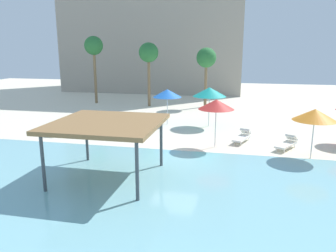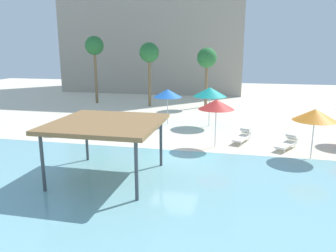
{
  "view_description": "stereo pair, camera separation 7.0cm",
  "coord_description": "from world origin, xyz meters",
  "px_view_note": "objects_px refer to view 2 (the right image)",
  "views": [
    {
      "loc": [
        3.19,
        -16.0,
        5.65
      ],
      "look_at": [
        -0.69,
        2.0,
        1.3
      ],
      "focal_mm": 35.34,
      "sensor_mm": 36.0,
      "label": 1
    },
    {
      "loc": [
        3.25,
        -15.98,
        5.65
      ],
      "look_at": [
        -0.69,
        2.0,
        1.3
      ],
      "focal_mm": 35.34,
      "sensor_mm": 36.0,
      "label": 2
    }
  ],
  "objects_px": {
    "beach_umbrella_red_5": "(216,104)",
    "palm_tree_1": "(149,54)",
    "beach_umbrella_blue_1": "(168,93)",
    "lounge_chair_3": "(59,128)",
    "palm_tree_0": "(207,59)",
    "lounge_chair_1": "(287,143)",
    "beach_umbrella_orange_4": "(315,115)",
    "lounge_chair_0": "(243,137)",
    "shade_pavilion": "(106,125)",
    "palm_tree_2": "(94,47)",
    "beach_umbrella_teal_2": "(210,92)"
  },
  "relations": [
    {
      "from": "lounge_chair_1",
      "to": "beach_umbrella_orange_4",
      "type": "bearing_deg",
      "value": 63.15
    },
    {
      "from": "beach_umbrella_orange_4",
      "to": "palm_tree_1",
      "type": "relative_size",
      "value": 0.43
    },
    {
      "from": "beach_umbrella_blue_1",
      "to": "palm_tree_1",
      "type": "relative_size",
      "value": 0.43
    },
    {
      "from": "beach_umbrella_orange_4",
      "to": "palm_tree_0",
      "type": "xyz_separation_m",
      "value": [
        -7.05,
        14.42,
        2.31
      ]
    },
    {
      "from": "beach_umbrella_red_5",
      "to": "lounge_chair_1",
      "type": "height_order",
      "value": "beach_umbrella_red_5"
    },
    {
      "from": "beach_umbrella_teal_2",
      "to": "beach_umbrella_blue_1",
      "type": "bearing_deg",
      "value": 179.58
    },
    {
      "from": "beach_umbrella_orange_4",
      "to": "lounge_chair_1",
      "type": "relative_size",
      "value": 1.36
    },
    {
      "from": "shade_pavilion",
      "to": "palm_tree_2",
      "type": "xyz_separation_m",
      "value": [
        -9.16,
        19.16,
        3.28
      ]
    },
    {
      "from": "beach_umbrella_orange_4",
      "to": "palm_tree_2",
      "type": "xyz_separation_m",
      "value": [
        -18.51,
        14.4,
        3.38
      ]
    },
    {
      "from": "palm_tree_2",
      "to": "lounge_chair_3",
      "type": "bearing_deg",
      "value": -77.37
    },
    {
      "from": "beach_umbrella_red_5",
      "to": "palm_tree_2",
      "type": "relative_size",
      "value": 0.41
    },
    {
      "from": "beach_umbrella_blue_1",
      "to": "palm_tree_1",
      "type": "bearing_deg",
      "value": 114.85
    },
    {
      "from": "lounge_chair_0",
      "to": "palm_tree_0",
      "type": "relative_size",
      "value": 0.35
    },
    {
      "from": "palm_tree_0",
      "to": "lounge_chair_3",
      "type": "bearing_deg",
      "value": -124.86
    },
    {
      "from": "beach_umbrella_red_5",
      "to": "palm_tree_1",
      "type": "relative_size",
      "value": 0.46
    },
    {
      "from": "palm_tree_0",
      "to": "palm_tree_2",
      "type": "distance_m",
      "value": 11.51
    },
    {
      "from": "beach_umbrella_teal_2",
      "to": "lounge_chair_3",
      "type": "height_order",
      "value": "beach_umbrella_teal_2"
    },
    {
      "from": "beach_umbrella_blue_1",
      "to": "lounge_chair_3",
      "type": "xyz_separation_m",
      "value": [
        -6.64,
        -4.28,
        -2.03
      ]
    },
    {
      "from": "shade_pavilion",
      "to": "palm_tree_2",
      "type": "relative_size",
      "value": 0.67
    },
    {
      "from": "beach_umbrella_teal_2",
      "to": "lounge_chair_1",
      "type": "xyz_separation_m",
      "value": [
        4.95,
        -4.68,
        -2.22
      ]
    },
    {
      "from": "shade_pavilion",
      "to": "palm_tree_2",
      "type": "height_order",
      "value": "palm_tree_2"
    },
    {
      "from": "lounge_chair_3",
      "to": "beach_umbrella_red_5",
      "type": "bearing_deg",
      "value": 79.45
    },
    {
      "from": "palm_tree_0",
      "to": "palm_tree_2",
      "type": "bearing_deg",
      "value": -179.88
    },
    {
      "from": "palm_tree_2",
      "to": "beach_umbrella_orange_4",
      "type": "bearing_deg",
      "value": -37.88
    },
    {
      "from": "beach_umbrella_red_5",
      "to": "lounge_chair_0",
      "type": "height_order",
      "value": "beach_umbrella_red_5"
    },
    {
      "from": "beach_umbrella_teal_2",
      "to": "lounge_chair_0",
      "type": "distance_m",
      "value": 4.98
    },
    {
      "from": "beach_umbrella_teal_2",
      "to": "palm_tree_0",
      "type": "xyz_separation_m",
      "value": [
        -1.11,
        8.19,
        2.08
      ]
    },
    {
      "from": "lounge_chair_1",
      "to": "palm_tree_0",
      "type": "relative_size",
      "value": 0.34
    },
    {
      "from": "lounge_chair_0",
      "to": "lounge_chair_1",
      "type": "relative_size",
      "value": 1.03
    },
    {
      "from": "beach_umbrella_red_5",
      "to": "palm_tree_0",
      "type": "bearing_deg",
      "value": 98.34
    },
    {
      "from": "beach_umbrella_teal_2",
      "to": "lounge_chair_1",
      "type": "distance_m",
      "value": 7.16
    },
    {
      "from": "shade_pavilion",
      "to": "lounge_chair_0",
      "type": "relative_size",
      "value": 2.3
    },
    {
      "from": "lounge_chair_0",
      "to": "palm_tree_1",
      "type": "xyz_separation_m",
      "value": [
        -9.05,
        11.26,
        4.76
      ]
    },
    {
      "from": "shade_pavilion",
      "to": "palm_tree_0",
      "type": "xyz_separation_m",
      "value": [
        2.3,
        19.19,
        2.21
      ]
    },
    {
      "from": "palm_tree_1",
      "to": "lounge_chair_3",
      "type": "bearing_deg",
      "value": -105.03
    },
    {
      "from": "beach_umbrella_teal_2",
      "to": "lounge_chair_0",
      "type": "relative_size",
      "value": 1.46
    },
    {
      "from": "beach_umbrella_red_5",
      "to": "beach_umbrella_orange_4",
      "type": "bearing_deg",
      "value": -10.89
    },
    {
      "from": "beach_umbrella_blue_1",
      "to": "beach_umbrella_teal_2",
      "type": "bearing_deg",
      "value": -0.42
    },
    {
      "from": "lounge_chair_0",
      "to": "palm_tree_0",
      "type": "height_order",
      "value": "palm_tree_0"
    },
    {
      "from": "beach_umbrella_red_5",
      "to": "lounge_chair_3",
      "type": "height_order",
      "value": "beach_umbrella_red_5"
    },
    {
      "from": "beach_umbrella_blue_1",
      "to": "lounge_chair_3",
      "type": "bearing_deg",
      "value": -147.21
    },
    {
      "from": "lounge_chair_0",
      "to": "palm_tree_2",
      "type": "bearing_deg",
      "value": -108.93
    },
    {
      "from": "beach_umbrella_orange_4",
      "to": "palm_tree_2",
      "type": "relative_size",
      "value": 0.39
    },
    {
      "from": "lounge_chair_3",
      "to": "palm_tree_0",
      "type": "xyz_separation_m",
      "value": [
        8.67,
        12.45,
        4.31
      ]
    },
    {
      "from": "beach_umbrella_red_5",
      "to": "lounge_chair_0",
      "type": "xyz_separation_m",
      "value": [
        1.58,
        1.52,
        -2.2
      ]
    },
    {
      "from": "beach_umbrella_orange_4",
      "to": "shade_pavilion",
      "type": "bearing_deg",
      "value": -152.96
    },
    {
      "from": "shade_pavilion",
      "to": "palm_tree_1",
      "type": "height_order",
      "value": "palm_tree_1"
    },
    {
      "from": "shade_pavilion",
      "to": "lounge_chair_3",
      "type": "height_order",
      "value": "shade_pavilion"
    },
    {
      "from": "beach_umbrella_red_5",
      "to": "beach_umbrella_teal_2",
      "type": "bearing_deg",
      "value": 99.29
    },
    {
      "from": "beach_umbrella_blue_1",
      "to": "palm_tree_1",
      "type": "xyz_separation_m",
      "value": [
        -3.48,
        7.51,
        2.73
      ]
    }
  ]
}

